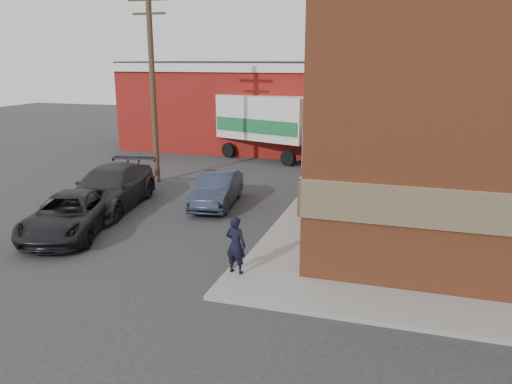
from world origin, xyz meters
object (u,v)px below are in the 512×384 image
Objects in this scene: man at (236,245)px; suv_a at (70,214)px; box_truck at (277,124)px; warehouse at (255,105)px; utility_pole at (152,81)px; sedan at (217,189)px; suv_b at (110,188)px.

man is 6.71m from suv_a.
box_truck reaches higher than suv_a.
utility_pole is at bearing -97.77° from warehouse.
suv_a is at bearing -4.41° from man.
warehouse is 1.81× the size of utility_pole.
warehouse is at bearing 93.44° from sedan.
warehouse is 14.43m from sedan.
utility_pole is 1.61× the size of suv_b.
warehouse is 11.27m from utility_pole.
box_truck is (3.39, 14.40, 1.46)m from suv_a.
man is at bearing -51.72° from utility_pole.
box_truck is (-0.10, 9.76, 1.47)m from sedan.
man is 0.40× the size of sedan.
utility_pole is at bearing -42.14° from man.
suv_b is at bearing 80.85° from suv_a.
warehouse is 4.06× the size of sedan.
warehouse is 21.15m from man.
warehouse is at bearing -64.44° from man.
box_truck reaches higher than man.
suv_a is at bearing -92.18° from warehouse.
sedan is (4.29, -3.00, -4.08)m from utility_pole.
suv_a is at bearing -84.07° from utility_pole.
sedan is at bearing 13.07° from suv_b.
man reaches higher than suv_b.
man is at bearing -31.11° from suv_a.
sedan is 4.23m from suv_b.
box_truck is at bearing -69.42° from man.
utility_pole reaches higher than sedan.
utility_pole is 2.24× the size of sedan.
warehouse is at bearing 82.23° from utility_pole.
suv_a is at bearing -134.88° from sedan.
utility_pole is 1.15× the size of box_truck.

